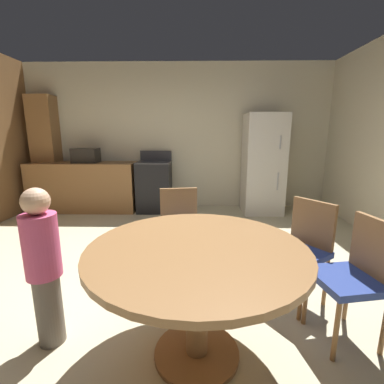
# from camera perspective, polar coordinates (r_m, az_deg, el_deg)

# --- Properties ---
(ground_plane) EXTENTS (14.00, 14.00, 0.00)m
(ground_plane) POSITION_cam_1_polar(r_m,az_deg,el_deg) (2.75, -7.16, -18.74)
(ground_plane) COLOR beige
(wall_back) EXTENTS (6.00, 0.12, 2.70)m
(wall_back) POSITION_cam_1_polar(r_m,az_deg,el_deg) (5.27, -2.96, 11.60)
(wall_back) COLOR beige
(wall_back) RESTS_ON ground
(kitchen_counter) EXTENTS (1.93, 0.60, 0.90)m
(kitchen_counter) POSITION_cam_1_polar(r_m,az_deg,el_deg) (5.38, -21.95, 1.08)
(kitchen_counter) COLOR olive
(kitchen_counter) RESTS_ON ground
(pantry_column) EXTENTS (0.44, 0.36, 2.10)m
(pantry_column) POSITION_cam_1_polar(r_m,az_deg,el_deg) (5.80, -28.56, 7.23)
(pantry_column) COLOR olive
(pantry_column) RESTS_ON ground
(oven_range) EXTENTS (0.60, 0.60, 1.10)m
(oven_range) POSITION_cam_1_polar(r_m,az_deg,el_deg) (5.01, -8.00, 1.30)
(oven_range) COLOR black
(oven_range) RESTS_ON ground
(refrigerator) EXTENTS (0.68, 0.68, 1.76)m
(refrigerator) POSITION_cam_1_polar(r_m,az_deg,el_deg) (4.98, 14.94, 5.74)
(refrigerator) COLOR silver
(refrigerator) RESTS_ON ground
(microwave) EXTENTS (0.44, 0.32, 0.26)m
(microwave) POSITION_cam_1_polar(r_m,az_deg,el_deg) (5.28, -21.73, 7.27)
(microwave) COLOR black
(microwave) RESTS_ON kitchen_counter
(dining_table) EXTENTS (1.31, 1.31, 0.76)m
(dining_table) POSITION_cam_1_polar(r_m,az_deg,el_deg) (1.68, 1.09, -16.12)
(dining_table) COLOR olive
(dining_table) RESTS_ON ground
(chair_north) EXTENTS (0.46, 0.46, 0.87)m
(chair_north) POSITION_cam_1_polar(r_m,az_deg,el_deg) (2.72, -2.60, -7.29)
(chair_north) COLOR olive
(chair_north) RESTS_ON ground
(chair_east) EXTENTS (0.46, 0.46, 0.87)m
(chair_east) POSITION_cam_1_polar(r_m,az_deg,el_deg) (2.18, 31.67, -14.38)
(chair_east) COLOR olive
(chair_east) RESTS_ON ground
(chair_northeast) EXTENTS (0.56, 0.56, 0.87)m
(chair_northeast) POSITION_cam_1_polar(r_m,az_deg,el_deg) (2.46, 22.62, -10.40)
(chair_northeast) COLOR olive
(chair_northeast) RESTS_ON ground
(person_child) EXTENTS (0.24, 0.24, 1.09)m
(person_child) POSITION_cam_1_polar(r_m,az_deg,el_deg) (2.05, -29.13, -13.38)
(person_child) COLOR #665B51
(person_child) RESTS_ON ground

